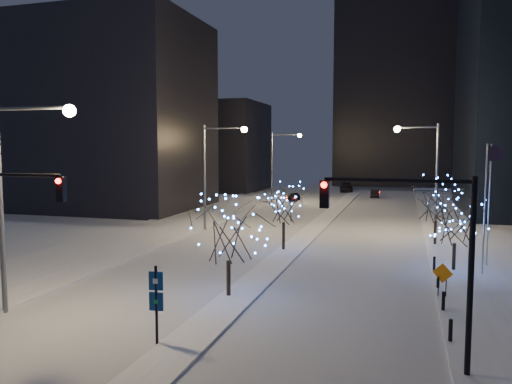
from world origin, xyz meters
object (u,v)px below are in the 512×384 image
at_px(street_lamp_w_far, 279,157).
at_px(holiday_tree_median_near, 228,231).
at_px(car_near, 294,197).
at_px(car_far, 346,188).
at_px(wayfinding_sign, 156,297).
at_px(construction_sign, 443,276).
at_px(street_lamp_w_mid, 215,162).
at_px(holiday_tree_plaza_far, 436,201).
at_px(street_lamp_east, 426,164).
at_px(holiday_tree_median_far, 284,205).
at_px(street_lamp_w_near, 18,178).
at_px(holiday_tree_plaza_near, 455,220).
at_px(car_mid, 375,193).
at_px(traffic_signal_east, 423,240).

relative_size(street_lamp_w_far, holiday_tree_median_near, 1.87).
height_order(car_near, car_far, car_far).
bearing_deg(wayfinding_sign, construction_sign, 35.12).
xyz_separation_m(street_lamp_w_mid, holiday_tree_plaza_far, (19.68, -1.73, -2.84)).
bearing_deg(wayfinding_sign, street_lamp_east, 63.47).
distance_m(street_lamp_w_far, holiday_tree_median_far, 33.50).
xyz_separation_m(street_lamp_w_near, holiday_tree_plaza_far, (19.68, 23.27, -2.84)).
bearing_deg(holiday_tree_plaza_near, holiday_tree_plaza_far, 94.45).
bearing_deg(car_far, car_mid, -64.98).
height_order(street_lamp_w_near, car_mid, street_lamp_w_near).
xyz_separation_m(street_lamp_w_near, construction_sign, (19.24, 8.37, -5.29)).
xyz_separation_m(street_lamp_w_near, car_mid, (12.71, 61.56, -5.87)).
xyz_separation_m(street_lamp_east, construction_sign, (0.22, -19.63, -5.24)).
relative_size(traffic_signal_east, holiday_tree_plaza_far, 1.25).
xyz_separation_m(holiday_tree_plaza_near, construction_sign, (-1.11, -6.30, -2.10)).
bearing_deg(car_mid, wayfinding_sign, 81.14).
distance_m(street_lamp_w_mid, holiday_tree_plaza_far, 19.96).
relative_size(street_lamp_east, holiday_tree_plaza_far, 1.79).
height_order(street_lamp_w_mid, traffic_signal_east, street_lamp_w_mid).
relative_size(street_lamp_w_far, car_mid, 2.61).
relative_size(car_far, construction_sign, 3.07).
xyz_separation_m(street_lamp_w_near, wayfinding_sign, (7.84, -1.50, -4.50)).
bearing_deg(street_lamp_east, holiday_tree_median_far, -135.80).
bearing_deg(holiday_tree_plaza_far, wayfinding_sign, -115.53).
xyz_separation_m(car_mid, holiday_tree_median_far, (-4.27, -43.85, 2.95)).
relative_size(car_near, construction_sign, 2.10).
distance_m(street_lamp_w_far, car_mid, 18.15).
xyz_separation_m(street_lamp_w_far, car_mid, (12.71, 11.56, -5.87)).
distance_m(street_lamp_w_mid, holiday_tree_median_near, 21.61).
xyz_separation_m(car_far, holiday_tree_plaza_near, (13.02, -55.16, 2.53)).
xyz_separation_m(car_near, holiday_tree_median_near, (6.87, -47.43, 2.95)).
height_order(street_lamp_w_mid, street_lamp_w_far, same).
height_order(car_far, holiday_tree_median_near, holiday_tree_median_near).
bearing_deg(street_lamp_w_far, holiday_tree_median_far, -75.36).
relative_size(wayfinding_sign, construction_sign, 1.85).
bearing_deg(holiday_tree_plaza_near, street_lamp_east, 95.68).
height_order(street_lamp_w_near, wayfinding_sign, street_lamp_w_near).
height_order(street_lamp_w_far, car_far, street_lamp_w_far).
bearing_deg(street_lamp_w_mid, holiday_tree_plaza_near, -26.92).
bearing_deg(holiday_tree_median_far, holiday_tree_median_near, -90.00).
xyz_separation_m(car_far, holiday_tree_plaza_far, (12.35, -46.56, 2.87)).
xyz_separation_m(car_near, holiday_tree_plaza_near, (18.78, -38.08, 2.68)).
distance_m(wayfinding_sign, construction_sign, 15.10).
distance_m(car_near, construction_sign, 47.77).
bearing_deg(traffic_signal_east, car_mid, 94.72).
xyz_separation_m(street_lamp_east, holiday_tree_median_far, (-10.58, -10.29, -2.87)).
relative_size(street_lamp_w_far, holiday_tree_plaza_far, 1.79).
bearing_deg(street_lamp_w_near, car_mid, 78.34).
height_order(street_lamp_w_near, holiday_tree_plaza_near, street_lamp_w_near).
relative_size(car_mid, holiday_tree_plaza_near, 0.74).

